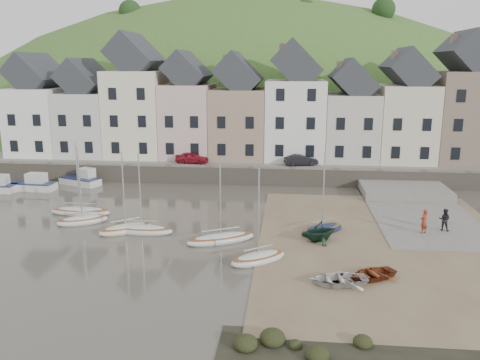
# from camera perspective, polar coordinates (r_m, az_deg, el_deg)

# --- Properties ---
(ground) EXTENTS (160.00, 160.00, 0.00)m
(ground) POSITION_cam_1_polar(r_m,az_deg,el_deg) (35.80, -0.97, -6.87)
(ground) COLOR #474138
(ground) RESTS_ON ground
(quay_land) EXTENTS (90.00, 30.00, 1.50)m
(quay_land) POSITION_cam_1_polar(r_m,az_deg,el_deg) (66.52, 2.25, 3.21)
(quay_land) COLOR #3B5C24
(quay_land) RESTS_ON ground
(quay_street) EXTENTS (70.00, 7.00, 0.10)m
(quay_street) POSITION_cam_1_polar(r_m,az_deg,el_deg) (55.09, 1.51, 1.96)
(quay_street) COLOR slate
(quay_street) RESTS_ON quay_land
(seawall) EXTENTS (70.00, 1.20, 1.80)m
(seawall) POSITION_cam_1_polar(r_m,az_deg,el_deg) (51.81, 1.22, 0.51)
(seawall) COLOR slate
(seawall) RESTS_ON ground
(beach) EXTENTS (18.00, 26.00, 0.06)m
(beach) POSITION_cam_1_polar(r_m,az_deg,el_deg) (36.26, 16.71, -7.14)
(beach) COLOR brown
(beach) RESTS_ON ground
(slipway) EXTENTS (8.00, 18.00, 0.12)m
(slipway) POSITION_cam_1_polar(r_m,az_deg,el_deg) (44.55, 19.89, -3.54)
(slipway) COLOR slate
(slipway) RESTS_ON ground
(hillside) EXTENTS (134.40, 84.00, 84.00)m
(hillside) POSITION_cam_1_polar(r_m,az_deg,el_deg) (98.58, 0.26, -4.68)
(hillside) COLOR #3B5C24
(hillside) RESTS_ON ground
(townhouse_terrace) EXTENTS (61.05, 8.00, 13.93)m
(townhouse_terrace) POSITION_cam_1_polar(r_m,az_deg,el_deg) (57.64, 3.57, 8.24)
(townhouse_terrace) COLOR white
(townhouse_terrace) RESTS_ON quay_land
(sailboat_0) EXTENTS (5.18, 1.55, 6.32)m
(sailboat_0) POSITION_cam_1_polar(r_m,az_deg,el_deg) (43.67, -17.89, -3.44)
(sailboat_0) COLOR silver
(sailboat_0) RESTS_ON ground
(sailboat_1) EXTENTS (4.17, 3.25, 6.32)m
(sailboat_1) POSITION_cam_1_polar(r_m,az_deg,el_deg) (41.18, -17.66, -4.41)
(sailboat_1) COLOR silver
(sailboat_1) RESTS_ON ground
(sailboat_2) EXTENTS (4.14, 3.70, 6.32)m
(sailboat_2) POSITION_cam_1_polar(r_m,az_deg,el_deg) (38.26, -13.02, -5.47)
(sailboat_2) COLOR beige
(sailboat_2) RESTS_ON ground
(sailboat_3) EXTENTS (4.81, 1.65, 6.32)m
(sailboat_3) POSITION_cam_1_polar(r_m,az_deg,el_deg) (37.79, -11.23, -5.62)
(sailboat_3) COLOR silver
(sailboat_3) RESTS_ON ground
(sailboat_4) EXTENTS (5.18, 3.64, 6.32)m
(sailboat_4) POSITION_cam_1_polar(r_m,az_deg,el_deg) (35.29, -2.23, -6.74)
(sailboat_4) COLOR silver
(sailboat_4) RESTS_ON ground
(sailboat_5) EXTENTS (3.94, 3.73, 6.32)m
(sailboat_5) POSITION_cam_1_polar(r_m,az_deg,el_deg) (37.63, 9.41, -5.61)
(sailboat_5) COLOR #151F42
(sailboat_5) RESTS_ON ground
(sailboat_6) EXTENTS (4.08, 3.56, 6.32)m
(sailboat_6) POSITION_cam_1_polar(r_m,az_deg,el_deg) (31.91, 2.12, -8.94)
(sailboat_6) COLOR silver
(sailboat_6) RESTS_ON ground
(motorboat_0) EXTENTS (5.41, 2.09, 1.70)m
(motorboat_0) POSITION_cam_1_polar(r_m,az_deg,el_deg) (53.73, -22.91, -0.44)
(motorboat_0) COLOR silver
(motorboat_0) RESTS_ON ground
(motorboat_2) EXTENTS (4.77, 3.30, 1.70)m
(motorboat_2) POSITION_cam_1_polar(r_m,az_deg,el_deg) (54.21, -17.75, 0.10)
(motorboat_2) COLOR silver
(motorboat_2) RESTS_ON ground
(rowboat_white) EXTENTS (3.66, 2.89, 0.68)m
(rowboat_white) POSITION_cam_1_polar(r_m,az_deg,el_deg) (29.19, 11.21, -11.10)
(rowboat_white) COLOR silver
(rowboat_white) RESTS_ON beach
(rowboat_green) EXTENTS (3.63, 3.50, 1.47)m
(rowboat_green) POSITION_cam_1_polar(r_m,az_deg,el_deg) (35.61, 9.05, -5.80)
(rowboat_green) COLOR black
(rowboat_green) RESTS_ON beach
(rowboat_red) EXTENTS (3.67, 3.33, 0.62)m
(rowboat_red) POSITION_cam_1_polar(r_m,az_deg,el_deg) (30.37, 14.89, -10.37)
(rowboat_red) COLOR brown
(rowboat_red) RESTS_ON beach
(person_red) EXTENTS (0.79, 0.75, 1.82)m
(person_red) POSITION_cam_1_polar(r_m,az_deg,el_deg) (38.91, 20.41, -4.48)
(person_red) COLOR maroon
(person_red) RESTS_ON slipway
(person_dark) EXTENTS (1.01, 0.91, 1.68)m
(person_dark) POSITION_cam_1_polar(r_m,az_deg,el_deg) (40.12, 22.45, -4.23)
(person_dark) COLOR black
(person_dark) RESTS_ON slipway
(car_left) EXTENTS (3.75, 1.77, 1.24)m
(car_left) POSITION_cam_1_polar(r_m,az_deg,el_deg) (54.88, -5.54, 2.57)
(car_left) COLOR maroon
(car_left) RESTS_ON quay_street
(car_right) EXTENTS (3.78, 2.14, 1.18)m
(car_right) POSITION_cam_1_polar(r_m,az_deg,el_deg) (53.86, 7.04, 2.30)
(car_right) COLOR black
(car_right) RESTS_ON quay_street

